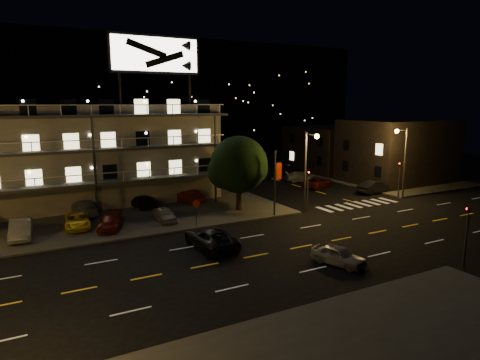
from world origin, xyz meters
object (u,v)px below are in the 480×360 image
lot_car_7 (84,208)px  side_car_0 (374,187)px  tree (238,166)px  lot_car_2 (77,221)px  road_car_east (339,256)px  lot_car_4 (165,215)px  road_car_west (211,238)px

lot_car_7 → side_car_0: lot_car_7 is taller
tree → side_car_0: bearing=-0.6°
lot_car_2 → road_car_east: bearing=-44.3°
tree → lot_car_7: (-14.04, 5.29, -3.70)m
lot_car_2 → lot_car_4: size_ratio=1.23×
lot_car_4 → road_car_west: (0.83, -8.23, 0.01)m
lot_car_2 → side_car_0: side_car_0 is taller
lot_car_2 → lot_car_4: (7.32, -1.56, -0.00)m
lot_car_2 → lot_car_4: bearing=-6.4°
road_car_east → road_car_west: bearing=111.4°
road_car_west → side_car_0: bearing=-162.7°
side_car_0 → road_car_west: 26.94m
lot_car_2 → side_car_0: (33.71, -1.29, 0.01)m
lot_car_4 → tree: bearing=3.7°
tree → side_car_0: tree is taller
lot_car_2 → road_car_west: 12.73m
lot_car_4 → lot_car_7: lot_car_7 is taller
road_car_east → lot_car_4: bearing=95.2°
lot_car_7 → road_car_east: (13.18, -21.22, -0.24)m
side_car_0 → road_car_east: side_car_0 is taller
lot_car_4 → road_car_west: bearing=-84.1°
lot_car_7 → road_car_west: bearing=113.3°
tree → road_car_west: tree is taller
lot_car_2 → lot_car_7: bearing=80.3°
tree → lot_car_7: 15.45m
lot_car_4 → lot_car_7: (-6.17, 5.76, 0.12)m
side_car_0 → lot_car_4: bearing=84.3°
tree → road_car_west: bearing=-129.0°
tree → road_car_east: tree is taller
road_car_east → lot_car_2: bearing=111.0°
lot_car_2 → road_car_east: 22.24m
tree → lot_car_4: bearing=-176.5°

